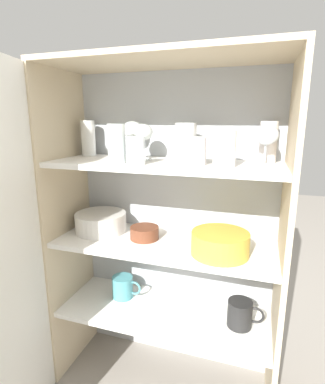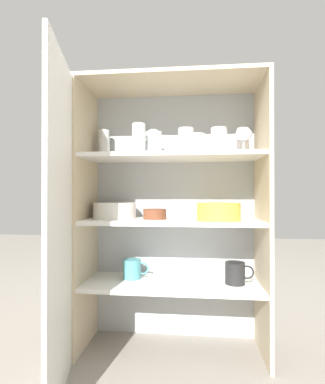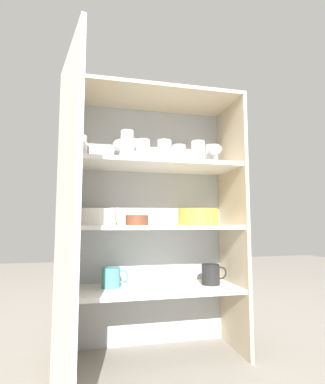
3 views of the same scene
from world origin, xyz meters
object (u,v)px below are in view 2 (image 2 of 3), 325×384
mixing_bowl_large (218,211)px  coffee_mug_primary (235,273)px  plate_stack_white (115,210)px  serving_bowl_small (155,213)px

mixing_bowl_large → coffee_mug_primary: 0.32m
plate_stack_white → coffee_mug_primary: 0.67m
serving_bowl_small → mixing_bowl_large: bearing=-9.5°
serving_bowl_small → coffee_mug_primary: (0.39, -0.00, -0.28)m
serving_bowl_small → coffee_mug_primary: size_ratio=0.84×
mixing_bowl_large → serving_bowl_small: (-0.31, 0.05, -0.02)m
plate_stack_white → coffee_mug_primary: plate_stack_white is taller
mixing_bowl_large → coffee_mug_primary: (0.08, 0.05, -0.30)m
plate_stack_white → coffee_mug_primary: size_ratio=1.58×
serving_bowl_small → coffee_mug_primary: serving_bowl_small is taller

